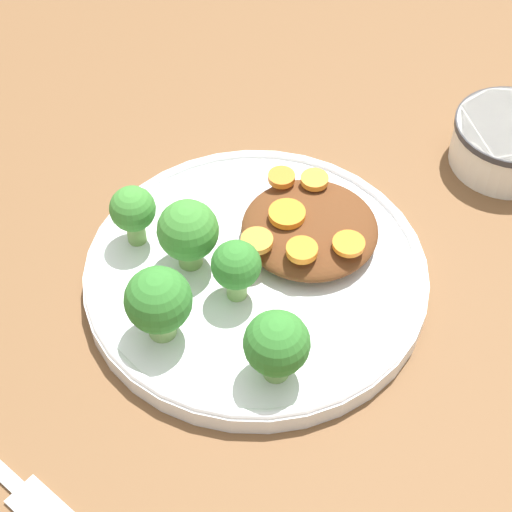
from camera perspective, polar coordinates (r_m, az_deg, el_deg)
The scene contains 15 objects.
ground_plane at distance 0.65m, azimuth -0.00°, elevation -1.77°, with size 4.00×4.00×0.00m, color brown.
plate at distance 0.65m, azimuth -0.00°, elevation -1.17°, with size 0.26×0.26×0.02m.
dip_bowl at distance 0.76m, azimuth 16.53°, elevation 7.42°, with size 0.10×0.10×0.04m.
stew_mound at distance 0.65m, azimuth 3.60°, elevation 1.83°, with size 0.10×0.10×0.02m, color #5B3319.
broccoli_floret_0 at distance 0.62m, azimuth -4.52°, elevation 1.76°, with size 0.05×0.05×0.06m.
broccoli_floret_1 at distance 0.60m, azimuth -1.33°, elevation -0.73°, with size 0.04×0.04×0.05m.
broccoli_floret_2 at distance 0.58m, azimuth -6.51°, elevation -3.06°, with size 0.05×0.05×0.06m.
broccoli_floret_3 at distance 0.64m, azimuth -8.20°, elevation 2.98°, with size 0.03×0.03×0.05m.
broccoli_floret_4 at distance 0.56m, azimuth 1.39°, elevation -5.95°, with size 0.04×0.04×0.06m.
carrot_slice_0 at distance 0.64m, azimuth 2.08°, elevation 2.82°, with size 0.03×0.03×0.01m, color orange.
carrot_slice_1 at distance 0.67m, azimuth 1.71°, elevation 5.27°, with size 0.02×0.02×0.01m, color orange.
carrot_slice_2 at distance 0.62m, azimuth 0.26°, elevation 1.00°, with size 0.02×0.02×0.01m, color orange.
carrot_slice_3 at distance 0.67m, azimuth 3.92°, elevation 5.10°, with size 0.02×0.02×0.01m, color orange.
carrot_slice_4 at distance 0.63m, azimuth 6.20°, elevation 0.82°, with size 0.02×0.02×0.00m, color orange.
carrot_slice_5 at distance 0.62m, azimuth 3.11°, elevation 0.66°, with size 0.02×0.02×0.01m, color orange.
Camera 1 is at (-0.05, 0.40, 0.51)m, focal length 60.00 mm.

